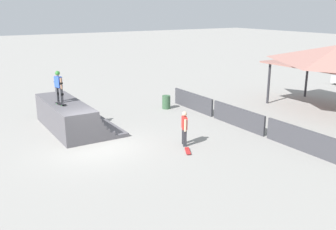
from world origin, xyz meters
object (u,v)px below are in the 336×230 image
skateboard_on_ground (188,151)px  trash_bin (166,102)px  bystander_walking (184,127)px  skateboard_on_deck (61,104)px  skater_on_deck (58,84)px

skateboard_on_ground → trash_bin: 7.59m
bystander_walking → trash_bin: bearing=0.9°
skateboard_on_deck → bystander_walking: bearing=30.4°
skater_on_deck → bystander_walking: size_ratio=1.00×
bystander_walking → skateboard_on_ground: size_ratio=2.03×
skateboard_on_ground → trash_bin: size_ratio=0.94×
skateboard_on_deck → trash_bin: skateboard_on_deck is taller
skater_on_deck → trash_bin: bearing=80.4°
skater_on_deck → bystander_walking: bearing=22.3°
skateboard_on_ground → trash_bin: trash_bin is taller
bystander_walking → skater_on_deck: bearing=64.0°
skater_on_deck → trash_bin: (-0.82, 6.96, -2.02)m
skateboard_on_deck → trash_bin: (-1.42, 7.08, -1.14)m
skater_on_deck → skateboard_on_deck: skater_on_deck is taller
bystander_walking → skateboard_on_ground: bearing=-179.1°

